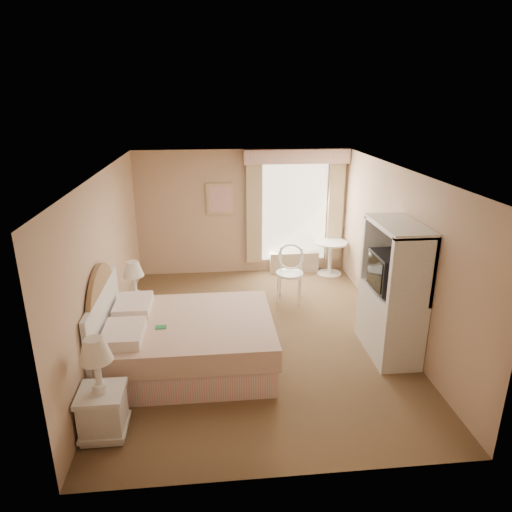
{
  "coord_description": "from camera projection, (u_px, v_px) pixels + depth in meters",
  "views": [
    {
      "loc": [
        -0.63,
        -6.13,
        3.45
      ],
      "look_at": [
        0.02,
        0.3,
        1.18
      ],
      "focal_mm": 32.0,
      "sensor_mm": 36.0,
      "label": 1
    }
  ],
  "objects": [
    {
      "name": "room",
      "position": [
        257.0,
        259.0,
        6.55
      ],
      "size": [
        4.21,
        5.51,
        2.51
      ],
      "color": "brown",
      "rests_on": "ground"
    },
    {
      "name": "window",
      "position": [
        295.0,
        208.0,
        9.11
      ],
      "size": [
        2.05,
        0.22,
        2.51
      ],
      "color": "white",
      "rests_on": "room"
    },
    {
      "name": "framed_art",
      "position": [
        220.0,
        199.0,
        8.95
      ],
      "size": [
        0.52,
        0.04,
        0.62
      ],
      "color": "tan",
      "rests_on": "room"
    },
    {
      "name": "bed",
      "position": [
        179.0,
        341.0,
        6.06
      ],
      "size": [
        2.27,
        1.79,
        1.58
      ],
      "color": "pink",
      "rests_on": "room"
    },
    {
      "name": "nightstand_near",
      "position": [
        102.0,
        401.0,
        4.78
      ],
      "size": [
        0.48,
        0.48,
        1.15
      ],
      "color": "white",
      "rests_on": "room"
    },
    {
      "name": "nightstand_far",
      "position": [
        136.0,
        303.0,
        7.1
      ],
      "size": [
        0.45,
        0.45,
        1.08
      ],
      "color": "white",
      "rests_on": "room"
    },
    {
      "name": "round_table",
      "position": [
        330.0,
        253.0,
        9.23
      ],
      "size": [
        0.66,
        0.66,
        0.7
      ],
      "color": "white",
      "rests_on": "room"
    },
    {
      "name": "cafe_chair",
      "position": [
        290.0,
        268.0,
        8.08
      ],
      "size": [
        0.59,
        0.59,
        0.99
      ],
      "rotation": [
        0.0,
        0.0,
        -0.28
      ],
      "color": "white",
      "rests_on": "room"
    },
    {
      "name": "armoire",
      "position": [
        392.0,
        301.0,
        6.29
      ],
      "size": [
        0.57,
        1.14,
        1.9
      ],
      "color": "white",
      "rests_on": "room"
    }
  ]
}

